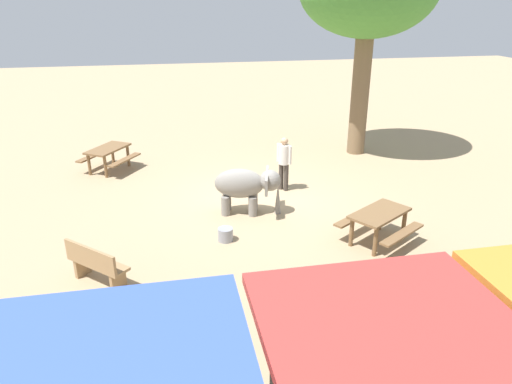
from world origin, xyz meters
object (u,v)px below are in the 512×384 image
at_px(picnic_table_far, 108,153).
at_px(wooden_bench, 96,263).
at_px(picnic_table_near, 379,219).
at_px(feed_bucket, 226,234).
at_px(person_handler, 284,160).
at_px(elephant, 246,185).

bearing_deg(picnic_table_far, wooden_bench, 35.64).
distance_m(picnic_table_near, feed_bucket, 3.61).
bearing_deg(picnic_table_near, wooden_bench, 152.63).
distance_m(wooden_bench, picnic_table_near, 6.30).
height_order(person_handler, picnic_table_near, person_handler).
distance_m(person_handler, picnic_table_far, 5.95).
bearing_deg(wooden_bench, picnic_table_near, 48.51).
height_order(elephant, picnic_table_far, elephant).
bearing_deg(picnic_table_near, picnic_table_far, 103.60).
relative_size(wooden_bench, picnic_table_near, 0.63).
relative_size(person_handler, wooden_bench, 1.25).
height_order(elephant, person_handler, person_handler).
bearing_deg(wooden_bench, picnic_table_far, 136.27).
bearing_deg(feed_bucket, wooden_bench, 25.41).
bearing_deg(elephant, feed_bucket, -103.60).
bearing_deg(wooden_bench, feed_bucket, 68.83).
xyz_separation_m(wooden_bench, picnic_table_near, (-6.27, -0.56, 0.12)).
xyz_separation_m(person_handler, picnic_table_near, (-1.37, 3.60, -0.36)).
bearing_deg(picnic_table_far, person_handler, 94.94).
relative_size(elephant, person_handler, 1.10).
height_order(picnic_table_far, feed_bucket, picnic_table_far).
relative_size(wooden_bench, picnic_table_far, 0.63).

